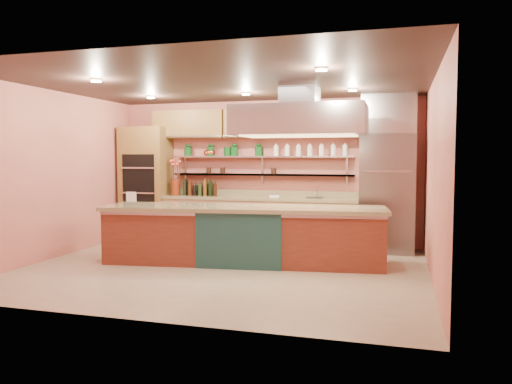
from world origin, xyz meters
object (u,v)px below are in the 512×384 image
(green_canister, at_px, (227,152))
(kitchen_scale, at_px, (275,195))
(copper_kettle, at_px, (208,153))
(refrigerator, at_px, (387,193))
(flower_vase, at_px, (176,187))
(island, at_px, (243,235))

(green_canister, bearing_deg, kitchen_scale, -12.02)
(copper_kettle, bearing_deg, refrigerator, -3.74)
(flower_vase, relative_size, green_canister, 1.79)
(island, height_order, copper_kettle, copper_kettle)
(refrigerator, height_order, flower_vase, refrigerator)
(refrigerator, bearing_deg, green_canister, 175.75)
(kitchen_scale, bearing_deg, flower_vase, 175.92)
(island, height_order, flower_vase, flower_vase)
(island, relative_size, flower_vase, 13.92)
(island, bearing_deg, kitchen_scale, 78.83)
(refrigerator, bearing_deg, flower_vase, 179.86)
(kitchen_scale, height_order, copper_kettle, copper_kettle)
(refrigerator, bearing_deg, copper_kettle, 176.26)
(flower_vase, relative_size, copper_kettle, 1.96)
(flower_vase, height_order, copper_kettle, copper_kettle)
(refrigerator, relative_size, flower_vase, 6.69)
(copper_kettle, bearing_deg, kitchen_scale, -8.60)
(refrigerator, height_order, kitchen_scale, refrigerator)
(green_canister, bearing_deg, refrigerator, -4.25)
(green_canister, bearing_deg, flower_vase, -167.94)
(refrigerator, xyz_separation_m, kitchen_scale, (-2.06, 0.01, -0.07))
(kitchen_scale, bearing_deg, copper_kettle, 167.32)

